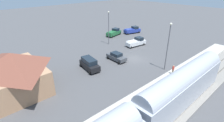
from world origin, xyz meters
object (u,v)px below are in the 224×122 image
pickup_white (136,42)px  pedestrian_on_platform (173,69)px  sedan_charcoal (116,57)px  light_pole_near_platform (168,42)px  passenger_train (136,120)px  pickup_blue (132,30)px  station_building (14,72)px  pickup_green (114,32)px  light_pole_lot_center (109,24)px  suv_black (89,64)px

pickup_white → pedestrian_on_platform: bearing=153.9°
sedan_charcoal → light_pole_near_platform: light_pole_near_platform is taller
passenger_train → pickup_white: (19.11, -22.67, -1.83)m
pickup_blue → station_building: bearing=104.8°
pickup_blue → pickup_green: size_ratio=1.00×
pedestrian_on_platform → pickup_white: bearing=-26.1°
passenger_train → light_pole_lot_center: bearing=-36.3°
suv_black → light_pole_near_platform: 14.88m
station_building → pickup_green: (11.73, -30.75, -2.21)m
pickup_green → sedan_charcoal: bearing=138.8°
pedestrian_on_platform → light_pole_lot_center: 20.79m
sedan_charcoal → light_pole_lot_center: light_pole_lot_center is taller
suv_black → pickup_white: 16.84m
sedan_charcoal → light_pole_lot_center: 11.43m
pedestrian_on_platform → suv_black: size_ratio=0.33×
light_pole_near_platform → pickup_green: bearing=-19.5°
pickup_white → sedan_charcoal: pickup_white is taller
light_pole_lot_center → pickup_blue: bearing=-76.9°
pedestrian_on_platform → pickup_green: (25.12, -9.12, -0.25)m
pickup_green → light_pole_lot_center: bearing=127.3°
sedan_charcoal → pickup_green: bearing=-41.2°
pickup_blue → sedan_charcoal: pickup_blue is taller
suv_black → light_pole_near_platform: (-9.63, -10.48, 4.34)m
pickup_green → pickup_white: same height
pickup_green → light_pole_near_platform: light_pole_near_platform is taller
passenger_train → sedan_charcoal: passenger_train is taller
passenger_train → light_pole_lot_center: (24.82, -18.22, 2.47)m
passenger_train → sedan_charcoal: (15.92, -12.58, -1.98)m
station_building → pickup_green: size_ratio=1.88×
passenger_train → suv_black: 17.58m
station_building → light_pole_near_platform: 25.34m
pickup_blue → light_pole_lot_center: size_ratio=0.67×
pickup_blue → light_pole_near_platform: light_pole_near_platform is taller
station_building → pickup_white: size_ratio=1.90×
pickup_blue → light_pole_near_platform: 25.89m
light_pole_near_platform → pickup_blue: bearing=-34.6°
passenger_train → pickup_blue: size_ratio=6.44×
station_building → pickup_green: station_building is taller
passenger_train → pedestrian_on_platform: 16.29m
pedestrian_on_platform → light_pole_near_platform: bearing=-24.1°
pickup_green → light_pole_near_platform: 24.74m
station_building → light_pole_lot_center: size_ratio=1.24×
suv_black → sedan_charcoal: bearing=-94.4°
suv_black → light_pole_lot_center: (8.39, -12.18, 4.18)m
sedan_charcoal → station_building: bearing=83.7°
station_building → sedan_charcoal: station_building is taller
passenger_train → pickup_white: size_ratio=6.54×
pickup_blue → light_pole_lot_center: 13.81m
station_building → passenger_train: bearing=-161.3°
pedestrian_on_platform → station_building: bearing=58.2°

